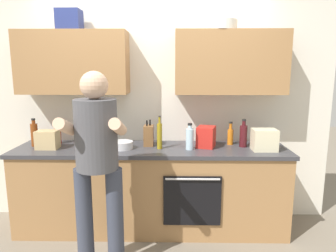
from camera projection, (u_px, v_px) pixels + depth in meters
name	position (u px, v px, depth m)	size (l,w,h in m)	color
ground_plane	(152.00, 227.00, 3.41)	(12.00, 12.00, 0.00)	#756B5B
back_wall_unit	(152.00, 89.00, 3.40)	(4.00, 0.39, 2.50)	silver
counter	(152.00, 188.00, 3.32)	(2.84, 0.67, 0.90)	#A37547
person_standing	(97.00, 157.00, 2.51)	(0.49, 0.45, 1.70)	#383D4C
bottle_water	(190.00, 138.00, 3.15)	(0.08, 0.08, 0.27)	silver
bottle_wine	(243.00, 135.00, 3.26)	(0.08, 0.08, 0.30)	#471419
bottle_oil	(160.00, 135.00, 3.18)	(0.05, 0.05, 0.34)	olive
bottle_juice	(230.00, 136.00, 3.37)	(0.06, 0.06, 0.25)	orange
bottle_vinegar	(34.00, 134.00, 3.29)	(0.07, 0.07, 0.30)	brown
bottle_hotsauce	(58.00, 134.00, 3.41)	(0.07, 0.07, 0.26)	red
cup_tea	(106.00, 139.00, 3.43)	(0.08, 0.08, 0.10)	#33598C
mixing_bowl	(122.00, 145.00, 3.19)	(0.22, 0.22, 0.08)	silver
knife_block	(149.00, 135.00, 3.32)	(0.10, 0.14, 0.28)	brown
potted_herb	(95.00, 135.00, 3.27)	(0.16, 0.16, 0.23)	#9E6647
grocery_bag_crisps	(206.00, 137.00, 3.26)	(0.18, 0.21, 0.22)	red
grocery_bag_rice	(264.00, 140.00, 3.12)	(0.24, 0.18, 0.22)	beige
grocery_bag_bread	(48.00, 140.00, 3.19)	(0.22, 0.16, 0.19)	tan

